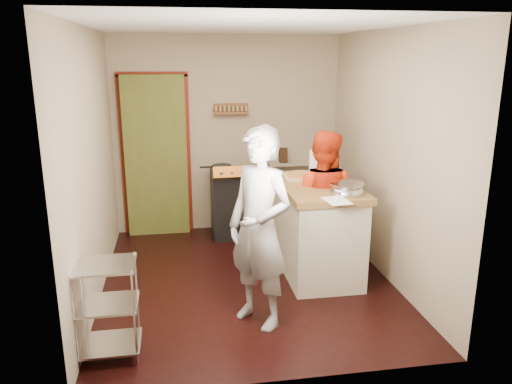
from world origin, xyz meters
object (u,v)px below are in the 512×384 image
at_px(island, 317,227).
at_px(person_red, 322,202).
at_px(stove, 235,202).
at_px(wire_shelving, 107,305).
at_px(person_stripe, 260,229).

height_order(island, person_red, person_red).
bearing_deg(stove, island, -60.67).
xyz_separation_m(stove, person_red, (0.80, -1.28, 0.34)).
height_order(wire_shelving, island, island).
bearing_deg(person_stripe, wire_shelving, -115.20).
relative_size(stove, wire_shelving, 1.26).
bearing_deg(wire_shelving, person_stripe, 14.38).
relative_size(person_stripe, person_red, 1.13).
xyz_separation_m(wire_shelving, person_stripe, (1.27, 0.33, 0.45)).
xyz_separation_m(person_stripe, person_red, (0.86, 1.02, -0.10)).
bearing_deg(person_red, person_stripe, 78.09).
height_order(stove, island, island).
bearing_deg(island, person_stripe, -129.45).
distance_m(stove, person_stripe, 2.34).
bearing_deg(stove, wire_shelving, -116.85).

